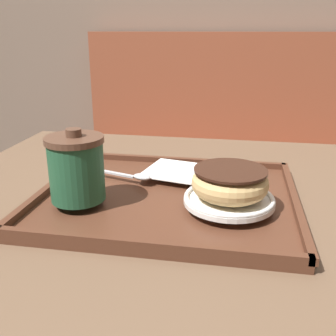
% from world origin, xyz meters
% --- Properties ---
extents(booth_bench, '(1.28, 0.44, 1.00)m').
position_xyz_m(booth_bench, '(0.13, 0.87, 0.32)').
color(booth_bench, brown).
rests_on(booth_bench, ground_plane).
extents(cafe_table, '(0.93, 0.85, 0.72)m').
position_xyz_m(cafe_table, '(0.00, 0.00, 0.55)').
color(cafe_table, brown).
rests_on(cafe_table, ground_plane).
extents(serving_tray, '(0.45, 0.38, 0.02)m').
position_xyz_m(serving_tray, '(0.00, -0.02, 0.72)').
color(serving_tray, '#512D1E').
rests_on(serving_tray, cafe_table).
extents(napkin_paper, '(0.16, 0.15, 0.00)m').
position_xyz_m(napkin_paper, '(0.01, 0.07, 0.74)').
color(napkin_paper, white).
rests_on(napkin_paper, serving_tray).
extents(coffee_cup_front, '(0.09, 0.09, 0.12)m').
position_xyz_m(coffee_cup_front, '(-0.14, -0.09, 0.80)').
color(coffee_cup_front, '#235638').
rests_on(coffee_cup_front, serving_tray).
extents(plate_with_chocolate_donut, '(0.15, 0.15, 0.01)m').
position_xyz_m(plate_with_chocolate_donut, '(0.11, -0.06, 0.75)').
color(plate_with_chocolate_donut, white).
rests_on(plate_with_chocolate_donut, serving_tray).
extents(donut_chocolate_glazed, '(0.12, 0.12, 0.04)m').
position_xyz_m(donut_chocolate_glazed, '(0.11, -0.06, 0.78)').
color(donut_chocolate_glazed, '#DBB270').
rests_on(donut_chocolate_glazed, plate_with_chocolate_donut).
extents(spoon, '(0.13, 0.05, 0.01)m').
position_xyz_m(spoon, '(-0.07, 0.02, 0.75)').
color(spoon, silver).
rests_on(spoon, serving_tray).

